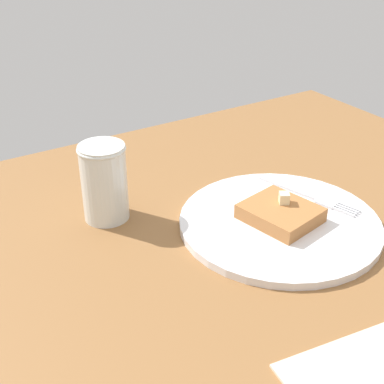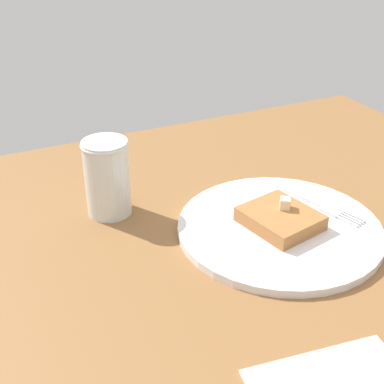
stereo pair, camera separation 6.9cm
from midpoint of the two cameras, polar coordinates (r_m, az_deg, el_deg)
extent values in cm
cube|color=brown|center=(62.41, 12.33, -10.78)|extent=(97.10, 97.10, 2.34)
cylinder|color=white|center=(70.41, 12.09, -3.90)|extent=(26.30, 26.30, 1.06)
torus|color=#3A3235|center=(70.34, 12.10, -3.81)|extent=(26.30, 26.30, 0.80)
cube|color=#AA6C39|center=(69.61, 12.21, -2.87)|extent=(9.61, 10.40, 1.94)
cube|color=beige|center=(69.69, 12.71, -1.27)|extent=(1.84, 1.88, 1.42)
cube|color=silver|center=(77.52, 13.37, -0.15)|extent=(3.62, 9.86, 0.36)
cube|color=silver|center=(74.64, 17.28, -1.96)|extent=(2.89, 3.30, 0.36)
cube|color=silver|center=(74.09, 19.55, -2.62)|extent=(1.19, 3.16, 0.36)
cube|color=silver|center=(73.66, 19.33, -2.77)|extent=(1.19, 3.16, 0.36)
cube|color=silver|center=(73.23, 19.10, -2.93)|extent=(1.19, 3.16, 0.36)
cube|color=silver|center=(72.81, 18.88, -3.08)|extent=(1.19, 3.16, 0.36)
cylinder|color=#481D0E|center=(71.57, -6.27, 0.88)|extent=(5.55, 5.55, 8.93)
cylinder|color=silver|center=(71.20, -6.31, 1.45)|extent=(6.04, 6.04, 10.54)
torus|color=silver|center=(69.09, -6.52, 4.98)|extent=(6.30, 6.30, 0.50)
camera|label=1|loc=(0.03, -87.14, 1.60)|focal=50.00mm
camera|label=2|loc=(0.03, 92.86, -1.60)|focal=50.00mm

